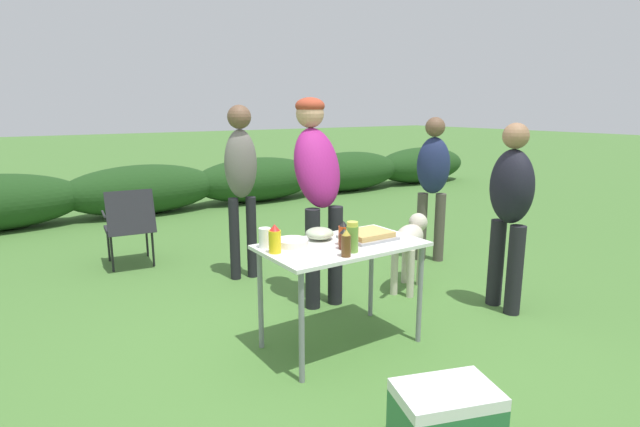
{
  "coord_description": "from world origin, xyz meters",
  "views": [
    {
      "loc": [
        -1.93,
        -2.64,
        1.66
      ],
      "look_at": [
        0.03,
        0.32,
        0.89
      ],
      "focal_mm": 28.0,
      "sensor_mm": 36.0,
      "label": 1
    }
  ],
  "objects": [
    {
      "name": "food_tray",
      "position": [
        0.23,
        -0.0,
        0.77
      ],
      "size": [
        0.34,
        0.29,
        0.06
      ],
      "color": "#9E9EA3",
      "rests_on": "folding_table"
    },
    {
      "name": "standing_person_in_navy_coat",
      "position": [
        1.98,
        1.07,
        0.93
      ],
      "size": [
        0.42,
        0.42,
        1.55
      ],
      "rotation": [
        0.0,
        0.0,
        -0.74
      ],
      "color": "#4C473D",
      "rests_on": "ground"
    },
    {
      "name": "plate_stack",
      "position": [
        -0.31,
        0.14,
        0.76
      ],
      "size": [
        0.22,
        0.22,
        0.05
      ],
      "primitive_type": "cylinder",
      "color": "white",
      "rests_on": "folding_table"
    },
    {
      "name": "hot_sauce_bottle",
      "position": [
        -0.01,
        -0.03,
        0.82
      ],
      "size": [
        0.07,
        0.07,
        0.17
      ],
      "color": "#CC4214",
      "rests_on": "folding_table"
    },
    {
      "name": "relish_jar",
      "position": [
        -0.06,
        -0.19,
        0.84
      ],
      "size": [
        0.08,
        0.08,
        0.2
      ],
      "color": "olive",
      "rests_on": "folding_table"
    },
    {
      "name": "bbq_sauce_bottle",
      "position": [
        -0.06,
        -0.11,
        0.8
      ],
      "size": [
        0.07,
        0.07,
        0.14
      ],
      "color": "#562314",
      "rests_on": "folding_table"
    },
    {
      "name": "ground_plane",
      "position": [
        0.0,
        0.0,
        0.0
      ],
      "size": [
        60.0,
        60.0,
        0.0
      ],
      "primitive_type": "plane",
      "color": "#477533"
    },
    {
      "name": "standing_person_in_gray_fleece",
      "position": [
        1.5,
        -0.23,
        0.91
      ],
      "size": [
        0.36,
        0.44,
        1.53
      ],
      "rotation": [
        0.0,
        0.0,
        -1.78
      ],
      "color": "black",
      "rests_on": "ground"
    },
    {
      "name": "shrub_hedge",
      "position": [
        -0.0,
        5.26,
        0.39
      ],
      "size": [
        14.4,
        0.9,
        0.77
      ],
      "color": "#1E4219",
      "rests_on": "ground"
    },
    {
      "name": "camp_chair_green_behind_table",
      "position": [
        -0.8,
        2.64,
        0.47
      ],
      "size": [
        0.53,
        0.64,
        0.83
      ],
      "rotation": [
        0.0,
        0.0,
        -0.11
      ],
      "color": "#232328",
      "rests_on": "ground"
    },
    {
      "name": "dog",
      "position": [
        1.19,
        0.56,
        0.46
      ],
      "size": [
        0.74,
        0.49,
        0.66
      ],
      "rotation": [
        0.0,
        0.0,
        -1.04
      ],
      "color": "beige",
      "rests_on": "ground"
    },
    {
      "name": "folding_table",
      "position": [
        0.0,
        0.0,
        0.66
      ],
      "size": [
        1.1,
        0.64,
        0.74
      ],
      "color": "silver",
      "rests_on": "ground"
    },
    {
      "name": "standing_person_in_red_jacket",
      "position": [
        0.31,
        0.78,
        1.08
      ],
      "size": [
        0.44,
        0.55,
        1.73
      ],
      "rotation": [
        0.0,
        0.0,
        -0.11
      ],
      "color": "black",
      "rests_on": "ground"
    },
    {
      "name": "beer_bottle",
      "position": [
        -0.15,
        -0.25,
        0.82
      ],
      "size": [
        0.06,
        0.06,
        0.18
      ],
      "color": "brown",
      "rests_on": "folding_table"
    },
    {
      "name": "paper_cup_stack",
      "position": [
        -0.48,
        0.21,
        0.81
      ],
      "size": [
        0.08,
        0.08,
        0.13
      ],
      "primitive_type": "cylinder",
      "color": "white",
      "rests_on": "folding_table"
    },
    {
      "name": "mixing_bowl",
      "position": [
        -0.06,
        0.18,
        0.78
      ],
      "size": [
        0.2,
        0.2,
        0.08
      ],
      "primitive_type": "ellipsoid",
      "color": "#ADBC99",
      "rests_on": "folding_table"
    },
    {
      "name": "cooler_box",
      "position": [
        -0.24,
        -1.19,
        0.17
      ],
      "size": [
        0.56,
        0.46,
        0.34
      ],
      "rotation": [
        0.0,
        0.0,
        5.96
      ],
      "color": "#286B3D",
      "rests_on": "ground"
    },
    {
      "name": "standing_person_with_beanie",
      "position": [
        0.04,
        1.67,
        1.03
      ],
      "size": [
        0.35,
        0.28,
        1.67
      ],
      "rotation": [
        0.0,
        0.0,
        -0.2
      ],
      "color": "black",
      "rests_on": "ground"
    },
    {
      "name": "mustard_bottle",
      "position": [
        -0.48,
        0.06,
        0.83
      ],
      "size": [
        0.08,
        0.08,
        0.19
      ],
      "color": "yellow",
      "rests_on": "folding_table"
    }
  ]
}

